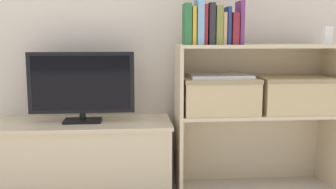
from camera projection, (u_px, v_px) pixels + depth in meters
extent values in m
cube|color=#CCB793|center=(84.00, 158.00, 2.36)|extent=(1.03, 0.39, 0.40)
cube|color=#CCB793|center=(83.00, 124.00, 2.33)|extent=(1.05, 0.41, 0.02)
cube|color=black|center=(83.00, 121.00, 2.33)|extent=(0.22, 0.14, 0.02)
cylinder|color=black|center=(83.00, 116.00, 2.32)|extent=(0.04, 0.04, 0.04)
cube|color=black|center=(82.00, 83.00, 2.30)|extent=(0.62, 0.03, 0.36)
cube|color=black|center=(81.00, 83.00, 2.28)|extent=(0.57, 0.00, 0.32)
cube|color=#CCB793|center=(178.00, 151.00, 2.37)|extent=(0.02, 0.32, 0.47)
cube|color=#CCB793|center=(329.00, 148.00, 2.45)|extent=(0.02, 0.32, 0.47)
cube|color=#CCB793|center=(248.00, 143.00, 2.56)|extent=(0.93, 0.02, 0.47)
cube|color=#CCB793|center=(256.00, 114.00, 2.38)|extent=(0.93, 0.32, 0.02)
cube|color=#CCB793|center=(179.00, 79.00, 2.31)|extent=(0.02, 0.32, 0.41)
cube|color=#CCB793|center=(333.00, 78.00, 2.39)|extent=(0.02, 0.32, 0.41)
cube|color=#CCB793|center=(250.00, 76.00, 2.49)|extent=(0.93, 0.02, 0.41)
cube|color=#CCB793|center=(258.00, 46.00, 2.32)|extent=(0.93, 0.32, 0.02)
cube|color=#286638|center=(187.00, 24.00, 2.21)|extent=(0.04, 0.14, 0.23)
cube|color=gold|center=(193.00, 26.00, 2.21)|extent=(0.02, 0.14, 0.21)
cube|color=#709ECC|center=(199.00, 22.00, 2.21)|extent=(0.04, 0.15, 0.25)
cube|color=#B22328|center=(204.00, 25.00, 2.21)|extent=(0.02, 0.12, 0.22)
cube|color=#232328|center=(210.00, 24.00, 2.22)|extent=(0.03, 0.15, 0.23)
cube|color=olive|center=(217.00, 25.00, 2.22)|extent=(0.04, 0.14, 0.22)
cube|color=tan|center=(223.00, 29.00, 2.23)|extent=(0.02, 0.13, 0.18)
cube|color=navy|center=(228.00, 26.00, 2.23)|extent=(0.02, 0.12, 0.21)
cube|color=maroon|center=(233.00, 29.00, 2.23)|extent=(0.04, 0.15, 0.18)
cube|color=#6B2D66|center=(240.00, 23.00, 2.23)|extent=(0.02, 0.13, 0.24)
cube|color=white|center=(328.00, 35.00, 2.35)|extent=(0.05, 0.03, 0.11)
cylinder|color=silver|center=(328.00, 24.00, 2.34)|extent=(0.01, 0.01, 0.03)
cube|color=tan|center=(219.00, 96.00, 2.33)|extent=(0.43, 0.28, 0.21)
cube|color=#917E5B|center=(220.00, 80.00, 2.31)|extent=(0.44, 0.29, 0.02)
cube|color=tan|center=(295.00, 95.00, 2.37)|extent=(0.43, 0.28, 0.21)
cube|color=#917E5B|center=(296.00, 79.00, 2.35)|extent=(0.44, 0.29, 0.02)
cube|color=#BCBCC1|center=(220.00, 76.00, 2.31)|extent=(0.36, 0.25, 0.02)
cylinder|color=#99999E|center=(220.00, 74.00, 2.31)|extent=(0.02, 0.02, 0.00)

